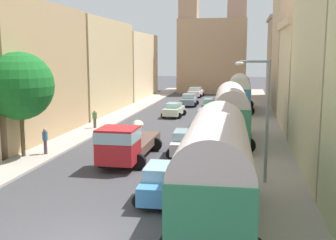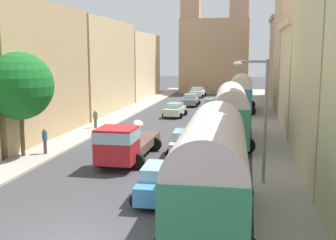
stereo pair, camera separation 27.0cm
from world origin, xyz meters
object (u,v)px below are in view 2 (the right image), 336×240
at_px(pedestrian_0, 45,140).
at_px(parked_bus_1, 231,111).
at_px(car_5, 206,117).
at_px(parked_bus_0, 212,167).
at_px(cargo_truck_0, 126,142).
at_px(car_4, 186,143).
at_px(streetlamp_near, 261,111).
at_px(car_0, 175,110).
at_px(car_6, 212,105).
at_px(car_2, 197,92).
at_px(car_1, 191,100).
at_px(car_3, 159,182).
at_px(pedestrian_1, 95,118).
at_px(parked_bus_2, 241,92).

bearing_deg(pedestrian_0, parked_bus_1, 27.65).
relative_size(parked_bus_1, car_5, 2.07).
xyz_separation_m(parked_bus_0, cargo_truck_0, (-5.84, 8.48, -1.12)).
height_order(car_4, streetlamp_near, streetlamp_near).
height_order(car_0, car_6, car_6).
distance_m(car_4, car_6, 19.97).
bearing_deg(car_4, parked_bus_1, 56.40).
height_order(car_2, pedestrian_0, pedestrian_0).
bearing_deg(car_4, streetlamp_near, -50.51).
distance_m(car_5, streetlamp_near, 17.07).
relative_size(car_6, pedestrian_0, 2.24).
distance_m(car_1, car_6, 5.45).
distance_m(car_4, car_5, 10.91).
bearing_deg(cargo_truck_0, car_1, 89.83).
bearing_deg(parked_bus_1, pedestrian_0, -152.35).
distance_m(parked_bus_0, car_0, 27.26).
distance_m(cargo_truck_0, car_3, 6.73).
distance_m(car_2, pedestrian_0, 37.25).
bearing_deg(car_4, car_6, 90.38).
bearing_deg(car_1, streetlamp_near, -75.75).
height_order(parked_bus_1, car_2, parked_bus_1).
bearing_deg(pedestrian_1, parked_bus_0, -57.87).
xyz_separation_m(parked_bus_0, car_3, (-2.54, 2.64, -1.57)).
height_order(parked_bus_1, car_0, parked_bus_1).
height_order(car_0, car_2, car_2).
distance_m(car_6, pedestrian_1, 15.35).
bearing_deg(car_6, car_0, -127.54).
height_order(car_0, car_3, car_3).
bearing_deg(parked_bus_0, cargo_truck_0, 124.57).
bearing_deg(car_5, pedestrian_0, -124.45).
xyz_separation_m(parked_bus_2, car_6, (-3.06, -0.61, -1.48)).
relative_size(parked_bus_2, car_3, 2.41).
xyz_separation_m(parked_bus_2, pedestrian_0, (-11.60, -22.56, -1.21)).
bearing_deg(parked_bus_0, car_0, 102.96).
relative_size(car_1, car_5, 0.86).
height_order(car_6, streetlamp_near, streetlamp_near).
bearing_deg(car_3, parked_bus_0, -46.09).
distance_m(car_2, car_4, 35.11).
xyz_separation_m(car_2, car_6, (3.49, -14.96, -0.01)).
xyz_separation_m(car_1, car_3, (3.22, -32.80, 0.03)).
bearing_deg(cargo_truck_0, parked_bus_0, -55.43).
distance_m(car_4, pedestrian_0, 8.90).
relative_size(parked_bus_2, cargo_truck_0, 1.20).
height_order(cargo_truck_0, car_0, cargo_truck_0).
relative_size(car_5, car_6, 1.10).
xyz_separation_m(parked_bus_0, streetlamp_near, (1.82, 5.58, 1.32)).
distance_m(parked_bus_1, streetlamp_near, 9.57).
bearing_deg(car_0, car_6, 52.46).
height_order(parked_bus_1, car_1, parked_bus_1).
distance_m(parked_bus_0, parked_bus_2, 31.52).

